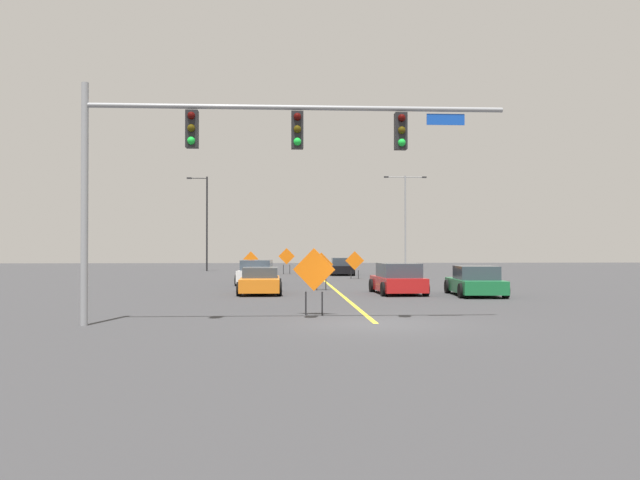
{
  "coord_description": "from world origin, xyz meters",
  "views": [
    {
      "loc": [
        -2.59,
        -18.16,
        2.16
      ],
      "look_at": [
        -0.2,
        25.53,
        2.7
      ],
      "focal_mm": 36.06,
      "sensor_mm": 36.0,
      "label": 1
    }
  ],
  "objects": [
    {
      "name": "ground",
      "position": [
        0.0,
        0.0,
        0.0
      ],
      "size": [
        147.9,
        147.9,
        0.0
      ],
      "primitive_type": "plane",
      "color": "#38383A"
    },
    {
      "name": "road_centre_stripe",
      "position": [
        0.0,
        41.08,
        0.0
      ],
      "size": [
        0.16,
        82.17,
        0.01
      ],
      "color": "yellow",
      "rests_on": "ground"
    },
    {
      "name": "traffic_signal_assembly",
      "position": [
        -3.88,
        -0.02,
        5.05
      ],
      "size": [
        11.93,
        0.44,
        6.77
      ],
      "color": "gray",
      "rests_on": "ground"
    },
    {
      "name": "street_lamp_near_left",
      "position": [
        -9.99,
        42.15,
        4.84
      ],
      "size": [
        1.95,
        0.24,
        8.82
      ],
      "color": "black",
      "rests_on": "ground"
    },
    {
      "name": "street_lamp_mid_left",
      "position": [
        9.54,
        45.97,
        5.57
      ],
      "size": [
        4.31,
        0.24,
        9.46
      ],
      "color": "gray",
      "rests_on": "ground"
    },
    {
      "name": "construction_sign_right_shoulder",
      "position": [
        2.29,
        26.53,
        1.19
      ],
      "size": [
        1.31,
        0.27,
        1.93
      ],
      "color": "orange",
      "rests_on": "ground"
    },
    {
      "name": "construction_sign_left_shoulder",
      "position": [
        -0.74,
        14.45,
        1.21
      ],
      "size": [
        1.22,
        0.24,
        1.92
      ],
      "color": "orange",
      "rests_on": "ground"
    },
    {
      "name": "construction_sign_median_far",
      "position": [
        -1.66,
        2.35,
        1.36
      ],
      "size": [
        1.34,
        0.37,
        2.15
      ],
      "color": "orange",
      "rests_on": "ground"
    },
    {
      "name": "construction_sign_right_lane",
      "position": [
        -5.14,
        30.05,
        1.21
      ],
      "size": [
        1.17,
        0.31,
        1.91
      ],
      "color": "orange",
      "rests_on": "ground"
    },
    {
      "name": "construction_sign_left_lane",
      "position": [
        -2.45,
        34.85,
        1.37
      ],
      "size": [
        1.36,
        0.06,
        2.15
      ],
      "color": "orange",
      "rests_on": "ground"
    },
    {
      "name": "car_green_approaching",
      "position": [
        5.99,
        10.36,
        0.62
      ],
      "size": [
        2.31,
        4.37,
        1.35
      ],
      "color": "#196B38",
      "rests_on": "ground"
    },
    {
      "name": "car_red_far",
      "position": [
        2.69,
        11.62,
        0.68
      ],
      "size": [
        2.29,
        4.19,
        1.44
      ],
      "color": "red",
      "rests_on": "ground"
    },
    {
      "name": "car_white_passing",
      "position": [
        -4.27,
        19.87,
        0.69
      ],
      "size": [
        2.31,
        4.27,
        1.44
      ],
      "color": "white",
      "rests_on": "ground"
    },
    {
      "name": "car_orange_mid",
      "position": [
        -3.76,
        12.32,
        0.58
      ],
      "size": [
        2.07,
        4.56,
        1.23
      ],
      "color": "orange",
      "rests_on": "ground"
    },
    {
      "name": "car_black_distant",
      "position": [
        1.91,
        32.86,
        0.66
      ],
      "size": [
        2.06,
        4.58,
        1.38
      ],
      "color": "black",
      "rests_on": "ground"
    }
  ]
}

